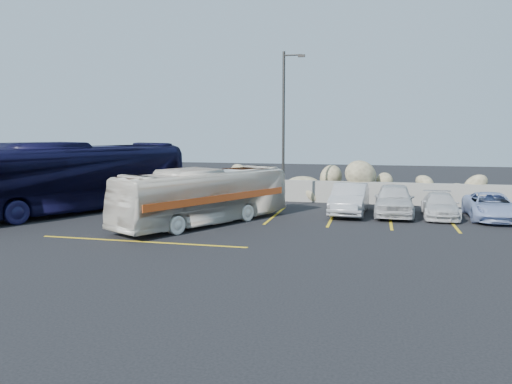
% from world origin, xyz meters
% --- Properties ---
extents(ground, '(90.00, 90.00, 0.00)m').
position_xyz_m(ground, '(0.00, 0.00, 0.00)').
color(ground, black).
rests_on(ground, ground).
extents(seawall, '(60.00, 0.40, 1.20)m').
position_xyz_m(seawall, '(0.00, 12.00, 0.60)').
color(seawall, gray).
rests_on(seawall, ground).
extents(riprap_pile, '(54.00, 2.80, 2.60)m').
position_xyz_m(riprap_pile, '(0.00, 13.20, 1.30)').
color(riprap_pile, '#8B7C5B').
rests_on(riprap_pile, ground).
extents(parking_lines, '(18.16, 9.36, 0.01)m').
position_xyz_m(parking_lines, '(4.64, 5.57, 0.01)').
color(parking_lines, gold).
rests_on(parking_lines, ground).
extents(lamppost, '(1.14, 0.18, 8.00)m').
position_xyz_m(lamppost, '(2.56, 9.50, 4.30)').
color(lamppost, '#322F2C').
rests_on(lamppost, ground).
extents(vintage_bus, '(5.92, 8.58, 2.41)m').
position_xyz_m(vintage_bus, '(0.08, 4.11, 1.21)').
color(vintage_bus, silver).
rests_on(vintage_bus, ground).
extents(tour_coach, '(8.04, 12.41, 3.45)m').
position_xyz_m(tour_coach, '(-7.40, 5.50, 1.73)').
color(tour_coach, black).
rests_on(tour_coach, ground).
extents(car_a, '(1.89, 4.48, 1.51)m').
position_xyz_m(car_a, '(8.08, 8.28, 0.76)').
color(car_a, silver).
rests_on(car_a, ground).
extents(car_b, '(1.80, 4.52, 1.46)m').
position_xyz_m(car_b, '(6.01, 8.18, 0.73)').
color(car_b, '#B9B9BE').
rests_on(car_b, ground).
extents(car_c, '(1.65, 3.85, 1.11)m').
position_xyz_m(car_c, '(10.14, 8.20, 0.55)').
color(car_c, silver).
rests_on(car_c, ground).
extents(car_d, '(2.06, 4.35, 1.20)m').
position_xyz_m(car_d, '(12.32, 8.19, 0.60)').
color(car_d, '#96A9D5').
rests_on(car_d, ground).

